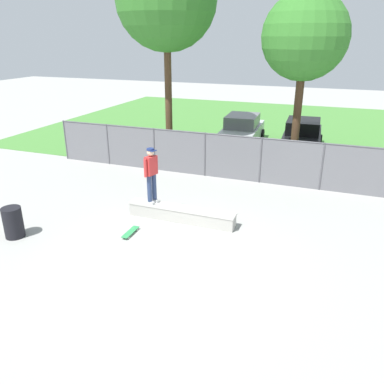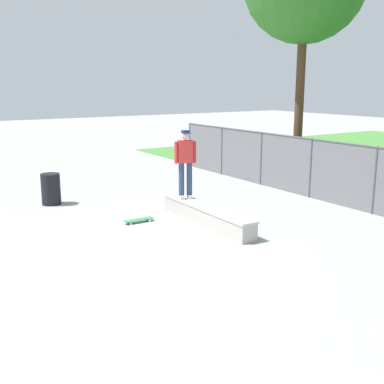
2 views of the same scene
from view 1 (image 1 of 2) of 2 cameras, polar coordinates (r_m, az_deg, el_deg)
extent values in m
plane|color=#9E9E99|center=(10.82, -3.17, -8.89)|extent=(80.00, 80.00, 0.00)
cube|color=#478438|center=(26.03, 11.80, 9.18)|extent=(28.46, 20.00, 0.02)
cube|color=#A8A59E|center=(12.46, -1.58, -3.39)|extent=(3.52, 0.47, 0.42)
cube|color=beige|center=(12.36, -1.60, -2.39)|extent=(3.56, 0.51, 0.06)
cube|color=beige|center=(12.77, -5.42, -1.27)|extent=(0.28, 0.18, 0.10)
cube|color=beige|center=(12.62, -6.09, -1.58)|extent=(0.28, 0.18, 0.10)
cylinder|color=navy|center=(12.61, -5.59, 0.82)|extent=(0.15, 0.15, 0.88)
cylinder|color=navy|center=(12.46, -6.28, 0.53)|extent=(0.15, 0.15, 0.88)
cube|color=red|center=(12.29, -6.07, 3.89)|extent=(0.32, 0.43, 0.60)
cylinder|color=red|center=(12.46, -5.28, 4.09)|extent=(0.10, 0.10, 0.58)
cylinder|color=red|center=(12.12, -6.87, 3.51)|extent=(0.10, 0.10, 0.58)
sphere|color=beige|center=(12.16, -6.15, 5.82)|extent=(0.22, 0.22, 0.22)
cylinder|color=navy|center=(12.13, -6.17, 6.27)|extent=(0.23, 0.23, 0.06)
cube|color=navy|center=(12.05, -5.71, 6.06)|extent=(0.17, 0.23, 0.02)
cube|color=#2D8C4C|center=(11.84, -9.05, -5.81)|extent=(0.21, 0.80, 0.02)
cube|color=#B2B2B7|center=(11.64, -9.69, -6.46)|extent=(0.14, 0.06, 0.02)
cube|color=#B2B2B7|center=(12.06, -8.43, -5.33)|extent=(0.14, 0.06, 0.02)
cylinder|color=silver|center=(11.70, -10.04, -6.54)|extent=(0.03, 0.05, 0.05)
cylinder|color=silver|center=(11.62, -9.31, -6.69)|extent=(0.03, 0.05, 0.05)
cylinder|color=silver|center=(12.11, -8.78, -5.41)|extent=(0.03, 0.05, 0.05)
cylinder|color=silver|center=(12.04, -8.06, -5.54)|extent=(0.03, 0.05, 0.05)
cylinder|color=#4C4C51|center=(19.66, -18.11, 7.29)|extent=(0.07, 0.07, 1.87)
cylinder|color=#4C4C51|center=(18.32, -12.26, 6.86)|extent=(0.07, 0.07, 1.87)
cylinder|color=#4C4C51|center=(17.19, -5.57, 6.28)|extent=(0.07, 0.07, 1.87)
cylinder|color=#4C4C51|center=(16.32, 1.92, 5.53)|extent=(0.07, 0.07, 1.87)
cylinder|color=#4C4C51|center=(15.77, 10.06, 4.61)|extent=(0.07, 0.07, 1.87)
cylinder|color=#4C4C51|center=(15.55, 18.59, 3.54)|extent=(0.07, 0.07, 1.87)
cylinder|color=#4C4C51|center=(15.77, 6.05, 8.25)|extent=(16.46, 0.05, 0.05)
cube|color=slate|center=(16.01, 5.92, 5.09)|extent=(16.46, 0.01, 1.87)
cylinder|color=#513823|center=(18.42, -3.47, 13.02)|extent=(0.32, 0.32, 5.41)
cylinder|color=#47301E|center=(16.58, 15.06, 9.40)|extent=(0.32, 0.32, 4.31)
sphere|color=#337528|center=(16.23, 16.29, 21.12)|extent=(3.27, 3.27, 3.27)
cube|color=#B7BABF|center=(21.54, 7.40, 8.66)|extent=(2.00, 4.28, 0.70)
cube|color=slate|center=(21.26, 7.41, 10.33)|extent=(1.70, 2.17, 0.64)
cylinder|color=black|center=(23.04, 5.76, 8.69)|extent=(0.25, 0.65, 0.64)
cylinder|color=black|center=(22.74, 10.24, 8.29)|extent=(0.25, 0.65, 0.64)
cylinder|color=black|center=(20.57, 4.19, 7.15)|extent=(0.25, 0.65, 0.64)
cylinder|color=black|center=(20.24, 9.17, 6.68)|extent=(0.25, 0.65, 0.64)
cube|color=black|center=(20.89, 15.87, 7.60)|extent=(2.00, 4.28, 0.70)
cube|color=black|center=(20.60, 16.04, 9.30)|extent=(1.70, 2.17, 0.64)
cylinder|color=black|center=(22.28, 13.63, 7.74)|extent=(0.25, 0.65, 0.64)
cylinder|color=black|center=(22.23, 18.28, 7.22)|extent=(0.25, 0.65, 0.64)
cylinder|color=black|center=(19.76, 12.96, 6.03)|extent=(0.25, 0.65, 0.64)
cylinder|color=black|center=(19.71, 18.18, 5.45)|extent=(0.25, 0.65, 0.64)
cylinder|color=black|center=(12.55, -24.83, -4.08)|extent=(0.56, 0.56, 0.93)
camera|label=2|loc=(6.92, 70.84, -10.55)|focal=44.89mm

